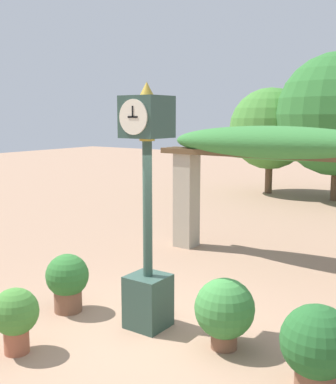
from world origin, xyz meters
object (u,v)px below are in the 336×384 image
Objects in this scene: pedestal_clock at (148,217)px; potted_plant_near_right at (225,310)px; potted_plant_near_left at (15,315)px; potted_plant_far_left at (67,280)px; potted_plant_far_right at (317,344)px.

pedestal_clock reaches higher than potted_plant_near_right.
potted_plant_far_left reaches higher than potted_plant_near_left.
pedestal_clock is at bearing -177.47° from potted_plant_near_right.
potted_plant_far_left is 3.88m from potted_plant_far_right.
potted_plant_near_right is (2.14, 1.65, 0.02)m from potted_plant_near_left.
potted_plant_far_left is (-2.59, -0.33, -0.01)m from potted_plant_near_right.
pedestal_clock is 1.64m from potted_plant_near_right.
pedestal_clock reaches higher than potted_plant_near_left.
potted_plant_far_right is at bearing 1.30° from potted_plant_far_left.
pedestal_clock is at bearing 60.10° from potted_plant_near_left.
potted_plant_near_right reaches higher than potted_plant_far_left.
pedestal_clock is 2.16m from potted_plant_near_left.
potted_plant_near_left is at bearing -142.27° from potted_plant_near_right.
potted_plant_near_right reaches higher than potted_plant_near_left.
pedestal_clock is 1.79m from potted_plant_far_left.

